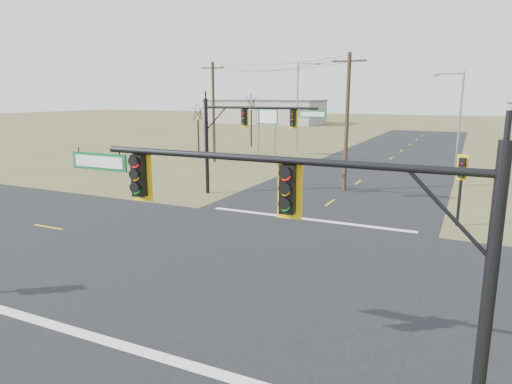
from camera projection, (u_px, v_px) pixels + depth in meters
ground at (249, 262)px, 19.36m from camera, size 320.00×320.00×0.00m
road_ew at (249, 262)px, 19.36m from camera, size 160.00×14.00×0.02m
road_ns at (249, 262)px, 19.36m from camera, size 14.00×160.00×0.02m
stop_bar_near at (130, 348)px, 12.73m from camera, size 12.00×0.40×0.01m
stop_bar_far at (307, 219)px, 25.97m from camera, size 12.00×0.40×0.01m
mast_arm_near at (286, 209)px, 9.85m from camera, size 10.32×0.45×6.19m
mast_arm_far at (245, 126)px, 30.76m from camera, size 8.83×0.43×6.73m
pedestal_signal_ne at (462, 173)px, 24.03m from camera, size 0.64×0.55×3.92m
utility_pole_near at (347, 121)px, 32.81m from camera, size 2.42×0.29×9.89m
utility_pole_far at (213, 111)px, 47.24m from camera, size 2.49×0.57×10.27m
highway_sign at (267, 122)px, 52.86m from camera, size 2.89×0.37×5.43m
streetlight_a at (457, 119)px, 38.62m from camera, size 2.48×0.26×8.92m
streetlight_c at (299, 102)px, 57.50m from camera, size 3.06×0.37×10.97m
bare_tree_a at (198, 112)px, 52.96m from camera, size 3.29×3.29×6.41m
bare_tree_b at (251, 102)px, 61.85m from camera, size 3.16×3.16×7.60m
warehouse_left at (265, 112)px, 115.09m from camera, size 28.00×14.00×5.50m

